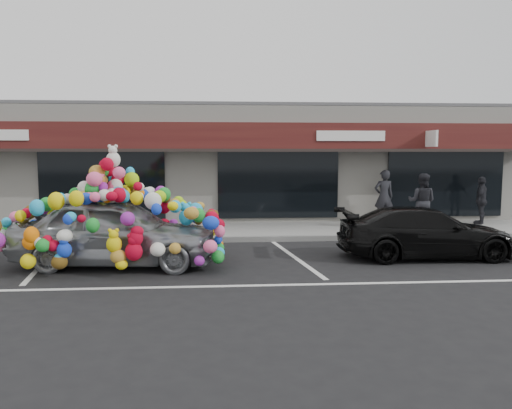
{
  "coord_description": "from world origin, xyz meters",
  "views": [
    {
      "loc": [
        0.94,
        -11.76,
        2.59
      ],
      "look_at": [
        1.92,
        1.4,
        1.2
      ],
      "focal_mm": 35.0,
      "sensor_mm": 36.0,
      "label": 1
    }
  ],
  "objects": [
    {
      "name": "pedestrian_c",
      "position": [
        9.83,
        4.48,
        0.96
      ],
      "size": [
        0.99,
        0.9,
        1.62
      ],
      "primitive_type": "imported",
      "rotation": [
        0.0,
        0.0,
        4.04
      ],
      "color": "black",
      "rests_on": "sidewalk"
    },
    {
      "name": "sidewalk",
      "position": [
        0.0,
        4.0,
        0.07
      ],
      "size": [
        26.0,
        3.0,
        0.15
      ],
      "primitive_type": "cube",
      "color": "gray",
      "rests_on": "ground"
    },
    {
      "name": "shop_building",
      "position": [
        0.0,
        8.44,
        2.16
      ],
      "size": [
        24.0,
        7.2,
        4.31
      ],
      "color": "white",
      "rests_on": "ground"
    },
    {
      "name": "black_sedan",
      "position": [
        6.0,
        0.01,
        0.62
      ],
      "size": [
        1.83,
        4.32,
        1.24
      ],
      "primitive_type": "imported",
      "rotation": [
        0.0,
        0.0,
        1.55
      ],
      "color": "black",
      "rests_on": "ground"
    },
    {
      "name": "parking_stripe_mid",
      "position": [
        2.8,
        0.2,
        0.0
      ],
      "size": [
        0.73,
        4.37,
        0.01
      ],
      "primitive_type": "cube",
      "rotation": [
        0.0,
        0.0,
        0.14
      ],
      "color": "silver",
      "rests_on": "ground"
    },
    {
      "name": "ground",
      "position": [
        0.0,
        0.0,
        0.0
      ],
      "size": [
        90.0,
        90.0,
        0.0
      ],
      "primitive_type": "plane",
      "color": "black",
      "rests_on": "ground"
    },
    {
      "name": "lane_line",
      "position": [
        2.0,
        -2.3,
        0.0
      ],
      "size": [
        14.0,
        0.12,
        0.01
      ],
      "primitive_type": "cube",
      "color": "silver",
      "rests_on": "ground"
    },
    {
      "name": "parking_stripe_left",
      "position": [
        -3.2,
        0.2,
        0.0
      ],
      "size": [
        0.73,
        4.37,
        0.01
      ],
      "primitive_type": "cube",
      "rotation": [
        0.0,
        0.0,
        0.14
      ],
      "color": "silver",
      "rests_on": "ground"
    },
    {
      "name": "pedestrian_b",
      "position": [
        7.32,
        3.43,
        1.04
      ],
      "size": [
        1.09,
        1.02,
        1.78
      ],
      "primitive_type": "imported",
      "rotation": [
        0.0,
        0.0,
        2.61
      ],
      "color": "black",
      "rests_on": "sidewalk"
    },
    {
      "name": "pedestrian_a",
      "position": [
        6.58,
        4.89,
        1.07
      ],
      "size": [
        0.68,
        0.45,
        1.84
      ],
      "primitive_type": "imported",
      "rotation": [
        0.0,
        0.0,
        3.16
      ],
      "color": "black",
      "rests_on": "sidewalk"
    },
    {
      "name": "toy_car",
      "position": [
        -1.39,
        -0.33,
        0.96
      ],
      "size": [
        3.3,
        5.06,
        2.84
      ],
      "rotation": [
        0.0,
        0.0,
        1.47
      ],
      "color": "#92979B",
      "rests_on": "ground"
    },
    {
      "name": "kerb",
      "position": [
        0.0,
        2.5,
        0.07
      ],
      "size": [
        26.0,
        0.18,
        0.16
      ],
      "primitive_type": "cube",
      "color": "slate",
      "rests_on": "ground"
    },
    {
      "name": "parking_stripe_right",
      "position": [
        8.2,
        0.2,
        0.0
      ],
      "size": [
        0.73,
        4.37,
        0.01
      ],
      "primitive_type": "cube",
      "rotation": [
        0.0,
        0.0,
        0.14
      ],
      "color": "silver",
      "rests_on": "ground"
    }
  ]
}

